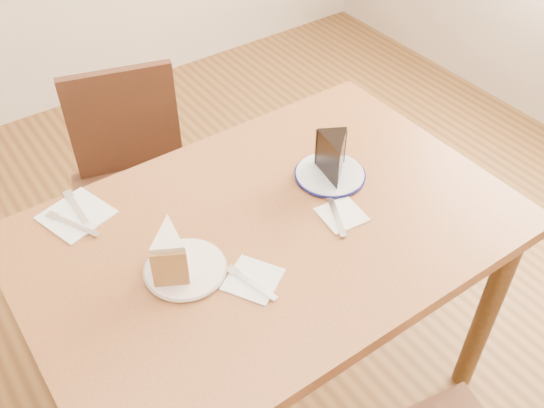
{
  "coord_description": "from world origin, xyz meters",
  "views": [
    {
      "loc": [
        -0.6,
        -0.87,
        1.8
      ],
      "look_at": [
        0.02,
        0.02,
        0.8
      ],
      "focal_mm": 40.0,
      "sensor_mm": 36.0,
      "label": 1
    }
  ],
  "objects_px": {
    "plate_cream": "(185,269)",
    "chocolate_cake": "(334,160)",
    "table": "(270,253)",
    "carrot_cake": "(170,250)",
    "plate_navy": "(330,174)",
    "chair_far": "(139,189)"
  },
  "relations": [
    {
      "from": "table",
      "to": "plate_cream",
      "type": "height_order",
      "value": "plate_cream"
    },
    {
      "from": "chair_far",
      "to": "chocolate_cake",
      "type": "height_order",
      "value": "chocolate_cake"
    },
    {
      "from": "plate_cream",
      "to": "carrot_cake",
      "type": "distance_m",
      "value": 0.06
    },
    {
      "from": "table",
      "to": "carrot_cake",
      "type": "relative_size",
      "value": 11.4
    },
    {
      "from": "plate_cream",
      "to": "chair_far",
      "type": "bearing_deg",
      "value": 76.97
    },
    {
      "from": "table",
      "to": "plate_cream",
      "type": "relative_size",
      "value": 6.63
    },
    {
      "from": "plate_navy",
      "to": "plate_cream",
      "type": "bearing_deg",
      "value": -171.59
    },
    {
      "from": "table",
      "to": "chair_far",
      "type": "relative_size",
      "value": 1.42
    },
    {
      "from": "table",
      "to": "plate_cream",
      "type": "xyz_separation_m",
      "value": [
        -0.24,
        -0.01,
        0.1
      ]
    },
    {
      "from": "table",
      "to": "chair_far",
      "type": "distance_m",
      "value": 0.65
    },
    {
      "from": "plate_cream",
      "to": "chocolate_cake",
      "type": "height_order",
      "value": "chocolate_cake"
    },
    {
      "from": "chair_far",
      "to": "table",
      "type": "bearing_deg",
      "value": 114.74
    },
    {
      "from": "chair_far",
      "to": "chocolate_cake",
      "type": "distance_m",
      "value": 0.75
    },
    {
      "from": "chair_far",
      "to": "plate_cream",
      "type": "relative_size",
      "value": 4.66
    },
    {
      "from": "plate_navy",
      "to": "chocolate_cake",
      "type": "relative_size",
      "value": 1.64
    },
    {
      "from": "chair_far",
      "to": "plate_navy",
      "type": "height_order",
      "value": "chair_far"
    },
    {
      "from": "chocolate_cake",
      "to": "carrot_cake",
      "type": "bearing_deg",
      "value": 32.81
    },
    {
      "from": "chair_far",
      "to": "plate_navy",
      "type": "relative_size",
      "value": 4.63
    },
    {
      "from": "plate_cream",
      "to": "chocolate_cake",
      "type": "xyz_separation_m",
      "value": [
        0.48,
        0.06,
        0.06
      ]
    },
    {
      "from": "table",
      "to": "chocolate_cake",
      "type": "bearing_deg",
      "value": 10.85
    },
    {
      "from": "table",
      "to": "plate_navy",
      "type": "relative_size",
      "value": 6.58
    },
    {
      "from": "chair_far",
      "to": "carrot_cake",
      "type": "relative_size",
      "value": 8.01
    }
  ]
}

